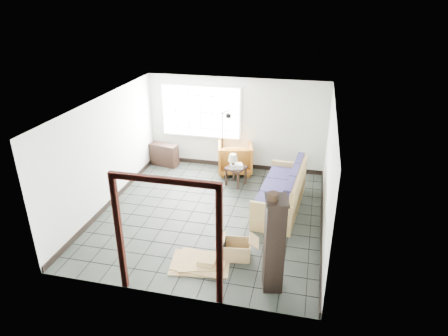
% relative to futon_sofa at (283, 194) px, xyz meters
% --- Properties ---
extents(ground, '(5.50, 5.50, 0.00)m').
position_rel_futon_sofa_xyz_m(ground, '(-1.57, -0.63, -0.38)').
color(ground, black).
rests_on(ground, ground).
extents(room_shell, '(5.02, 5.52, 2.61)m').
position_rel_futon_sofa_xyz_m(room_shell, '(-1.57, -0.60, 1.30)').
color(room_shell, silver).
rests_on(room_shell, ground).
extents(window_panel, '(2.32, 0.08, 1.52)m').
position_rel_futon_sofa_xyz_m(window_panel, '(-2.57, 2.07, 1.22)').
color(window_panel, silver).
rests_on(window_panel, ground).
extents(doorway_trim, '(1.80, 0.08, 2.20)m').
position_rel_futon_sofa_xyz_m(doorway_trim, '(-1.57, -3.33, 1.00)').
color(doorway_trim, '#34100B').
rests_on(doorway_trim, ground).
extents(futon_sofa, '(1.07, 2.41, 1.04)m').
position_rel_futon_sofa_xyz_m(futon_sofa, '(0.00, 0.00, 0.00)').
color(futon_sofa, '#A8814C').
rests_on(futon_sofa, ground).
extents(armchair, '(1.11, 1.06, 0.95)m').
position_rel_futon_sofa_xyz_m(armchair, '(-1.52, 1.77, 0.10)').
color(armchair, '#9A5A16').
rests_on(armchair, ground).
extents(side_table, '(0.60, 0.60, 0.51)m').
position_rel_futon_sofa_xyz_m(side_table, '(-1.33, 0.98, 0.04)').
color(side_table, black).
rests_on(side_table, ground).
extents(table_lamp, '(0.31, 0.31, 0.38)m').
position_rel_futon_sofa_xyz_m(table_lamp, '(-1.40, 0.90, 0.40)').
color(table_lamp, black).
rests_on(table_lamp, side_table).
extents(projector, '(0.37, 0.33, 0.11)m').
position_rel_futon_sofa_xyz_m(projector, '(-1.31, 0.93, 0.19)').
color(projector, silver).
rests_on(projector, side_table).
extents(floor_lamp, '(0.49, 0.48, 1.84)m').
position_rel_futon_sofa_xyz_m(floor_lamp, '(-1.78, 1.68, 0.61)').
color(floor_lamp, black).
rests_on(floor_lamp, ground).
extents(console_shelf, '(0.87, 0.49, 0.64)m').
position_rel_futon_sofa_xyz_m(console_shelf, '(-3.64, 1.77, -0.06)').
color(console_shelf, black).
rests_on(console_shelf, ground).
extents(tall_shelf, '(0.45, 0.53, 1.73)m').
position_rel_futon_sofa_xyz_m(tall_shelf, '(0.07, -2.75, 0.50)').
color(tall_shelf, black).
rests_on(tall_shelf, ground).
extents(pot, '(0.21, 0.21, 0.13)m').
position_rel_futon_sofa_xyz_m(pot, '(0.01, -2.80, 1.41)').
color(pot, black).
rests_on(pot, tall_shelf).
extents(open_box, '(0.86, 0.49, 0.46)m').
position_rel_futon_sofa_xyz_m(open_box, '(-0.68, -2.08, -0.21)').
color(open_box, olive).
rests_on(open_box, ground).
extents(cardboard_pile, '(1.20, 0.93, 0.16)m').
position_rel_futon_sofa_xyz_m(cardboard_pile, '(-1.29, -2.46, -0.33)').
color(cardboard_pile, olive).
rests_on(cardboard_pile, ground).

